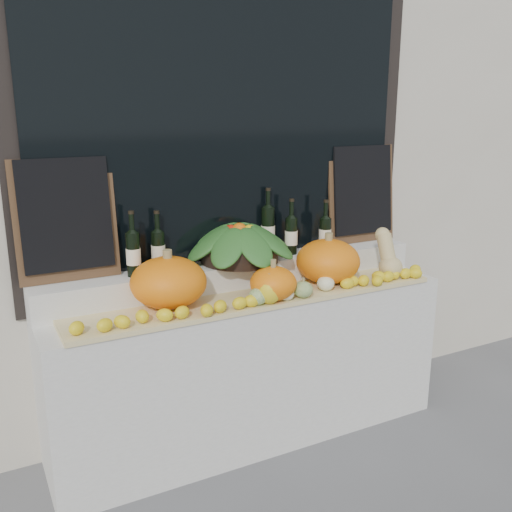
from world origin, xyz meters
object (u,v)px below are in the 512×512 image
at_px(produce_bowl, 240,242).
at_px(pumpkin_left, 169,282).
at_px(pumpkin_right, 328,261).
at_px(wine_bottle_tall, 268,230).
at_px(butternut_squash, 388,256).

bearing_deg(produce_bowl, pumpkin_left, -159.65).
distance_m(pumpkin_right, wine_bottle_tall, 0.40).
bearing_deg(pumpkin_left, produce_bowl, 20.35).
xyz_separation_m(pumpkin_left, wine_bottle_tall, (0.71, 0.25, 0.15)).
distance_m(butternut_squash, produce_bowl, 0.91).
xyz_separation_m(pumpkin_right, butternut_squash, (0.39, -0.07, -0.00)).
relative_size(pumpkin_right, wine_bottle_tall, 0.93).
height_order(pumpkin_right, wine_bottle_tall, wine_bottle_tall).
height_order(pumpkin_left, produce_bowl, produce_bowl).
bearing_deg(butternut_squash, produce_bowl, 161.92).
bearing_deg(pumpkin_right, butternut_squash, -10.11).
xyz_separation_m(produce_bowl, wine_bottle_tall, (0.22, 0.07, 0.04)).
xyz_separation_m(pumpkin_right, produce_bowl, (-0.47, 0.21, 0.12)).
bearing_deg(pumpkin_right, pumpkin_left, 178.34).
bearing_deg(butternut_squash, wine_bottle_tall, 151.27).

